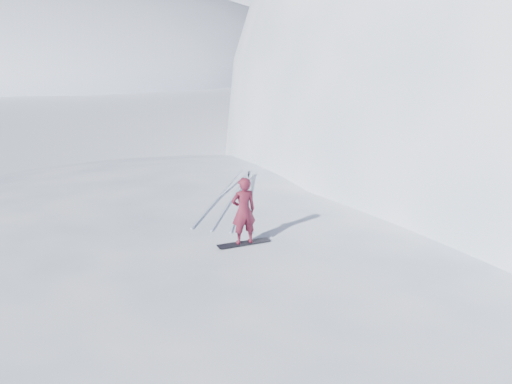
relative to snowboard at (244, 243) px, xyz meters
The scene contains 7 objects.
ground 2.84m from the snowboard, 104.55° to the right, with size 400.00×400.00×0.00m, color white.
near_ridge 2.94m from the snowboard, 68.10° to the left, with size 36.00×28.00×4.80m, color white.
far_ridge_c 115.84m from the snowboard, 110.40° to the left, with size 140.00×90.00×36.00m, color white.
wind_bumps 2.67m from the snowboard, 144.17° to the left, with size 16.00×14.40×1.00m.
snowboard is the anchor object (origin of this frame).
snowboarder 0.90m from the snowboard, ahead, with size 0.65×0.42×1.78m, color maroon.
board_tracks 3.80m from the snowboard, 113.48° to the left, with size 2.41×5.97×0.04m.
Camera 1 is at (5.01, -11.40, 8.34)m, focal length 40.00 mm.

